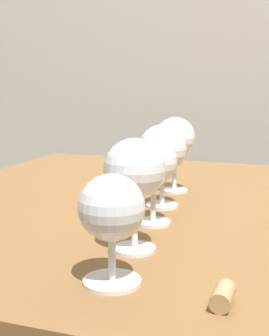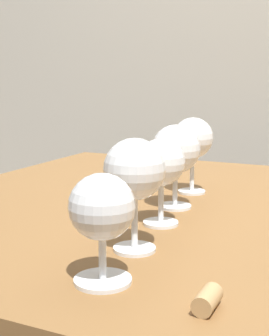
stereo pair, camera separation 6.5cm
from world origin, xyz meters
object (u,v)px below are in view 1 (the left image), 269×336
at_px(wine_glass_pinot, 134,171).
at_px(wine_glass_merlot, 153,164).
at_px(cork, 223,296).
at_px(wine_glass_rose, 163,150).
at_px(wine_glass_port, 175,139).
at_px(wine_glass_cabernet, 111,211).

height_order(wine_glass_pinot, wine_glass_merlot, wine_glass_pinot).
bearing_deg(cork, wine_glass_rose, 115.32).
bearing_deg(wine_glass_pinot, wine_glass_port, 96.24).
bearing_deg(wine_glass_cabernet, cork, -6.38).
bearing_deg(wine_glass_pinot, wine_glass_cabernet, -83.88).
bearing_deg(wine_glass_rose, wine_glass_pinot, -82.87).
height_order(wine_glass_pinot, wine_glass_rose, wine_glass_pinot).
bearing_deg(wine_glass_merlot, wine_glass_rose, 98.54).
bearing_deg(wine_glass_port, wine_glass_pinot, -83.76).
xyz_separation_m(wine_glass_rose, cork, (0.17, -0.36, -0.09)).
height_order(wine_glass_pinot, wine_glass_port, same).
bearing_deg(wine_glass_rose, wine_glass_merlot, -81.46).
bearing_deg(wine_glass_pinot, cork, -41.65).
xyz_separation_m(wine_glass_merlot, wine_glass_rose, (-0.02, 0.11, 0.01)).
bearing_deg(wine_glass_cabernet, wine_glass_merlot, 96.01).
bearing_deg(wine_glass_rose, cork, -64.68).
distance_m(wine_glass_merlot, cork, 0.31).
xyz_separation_m(wine_glass_rose, wine_glass_port, (-0.01, 0.13, 0.01)).
height_order(wine_glass_cabernet, wine_glass_rose, wine_glass_rose).
xyz_separation_m(wine_glass_cabernet, wine_glass_pinot, (-0.01, 0.11, 0.02)).
height_order(wine_glass_cabernet, wine_glass_pinot, wine_glass_pinot).
bearing_deg(wine_glass_pinot, wine_glass_merlot, 95.92).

